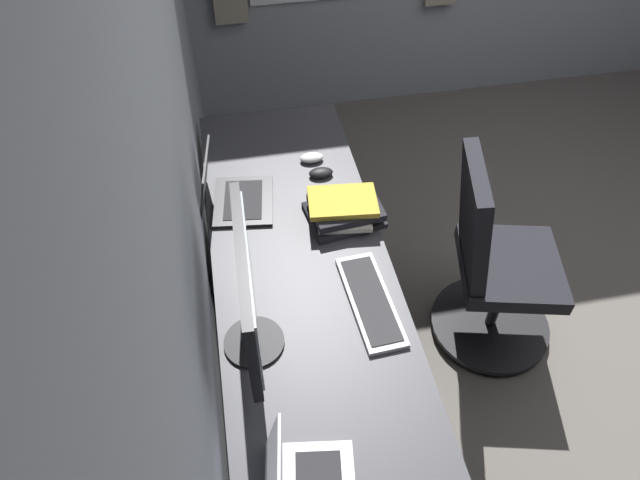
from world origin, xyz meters
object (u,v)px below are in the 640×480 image
object	(u,v)px
laptop_leftmost	(228,193)
monitor_primary	(248,293)
keyboard_main	(371,301)
mouse_main	(321,173)
office_chair	(493,268)
drawer_pedestal	(297,321)
book_stack_near	(344,209)
mouse_spare	(312,158)

from	to	relation	value
laptop_leftmost	monitor_primary	bearing A→B (deg)	-177.84
keyboard_main	mouse_main	bearing A→B (deg)	3.37
laptop_leftmost	keyboard_main	xyz separation A→B (m)	(-0.60, -0.44, -0.05)
office_chair	drawer_pedestal	bearing A→B (deg)	92.61
keyboard_main	mouse_main	size ratio (longest dim) A/B	4.11
book_stack_near	office_chair	distance (m)	0.73
laptop_leftmost	keyboard_main	distance (m)	0.75
laptop_leftmost	book_stack_near	size ratio (longest dim) A/B	1.05
mouse_main	keyboard_main	bearing A→B (deg)	-176.63
keyboard_main	mouse_spare	size ratio (longest dim) A/B	4.11
monitor_primary	laptop_leftmost	size ratio (longest dim) A/B	1.68
mouse_spare	monitor_primary	bearing A→B (deg)	158.51
keyboard_main	mouse_spare	world-z (taller)	mouse_spare
keyboard_main	office_chair	bearing A→B (deg)	-66.32
mouse_spare	office_chair	size ratio (longest dim) A/B	0.11
drawer_pedestal	monitor_primary	bearing A→B (deg)	150.93
mouse_main	mouse_spare	world-z (taller)	same
monitor_primary	keyboard_main	xyz separation A→B (m)	(0.09, -0.41, -0.26)
keyboard_main	office_chair	size ratio (longest dim) A/B	0.44
laptop_leftmost	mouse_spare	xyz separation A→B (m)	(0.21, -0.38, -0.04)
keyboard_main	office_chair	distance (m)	0.75
laptop_leftmost	book_stack_near	xyz separation A→B (m)	(-0.17, -0.44, -0.01)
drawer_pedestal	mouse_spare	size ratio (longest dim) A/B	6.68
mouse_main	laptop_leftmost	bearing A→B (deg)	103.70
drawer_pedestal	mouse_main	bearing A→B (deg)	-22.59
laptop_leftmost	book_stack_near	world-z (taller)	laptop_leftmost
laptop_leftmost	keyboard_main	world-z (taller)	laptop_leftmost
laptop_leftmost	mouse_main	size ratio (longest dim) A/B	3.15
mouse_main	office_chair	xyz separation A→B (m)	(-0.42, -0.67, -0.29)
laptop_leftmost	mouse_main	distance (m)	0.41
keyboard_main	book_stack_near	size ratio (longest dim) A/B	1.37
monitor_primary	keyboard_main	size ratio (longest dim) A/B	1.29
monitor_primary	book_stack_near	distance (m)	0.70
book_stack_near	keyboard_main	bearing A→B (deg)	-179.99
mouse_spare	office_chair	xyz separation A→B (m)	(-0.53, -0.69, -0.29)
drawer_pedestal	laptop_leftmost	distance (m)	0.61
mouse_spare	book_stack_near	world-z (taller)	book_stack_near
monitor_primary	mouse_main	xyz separation A→B (m)	(0.79, -0.37, -0.25)
book_stack_near	laptop_leftmost	bearing A→B (deg)	68.78
monitor_primary	laptop_leftmost	distance (m)	0.72
drawer_pedestal	book_stack_near	size ratio (longest dim) A/B	2.22
keyboard_main	book_stack_near	xyz separation A→B (m)	(0.43, 0.00, 0.04)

